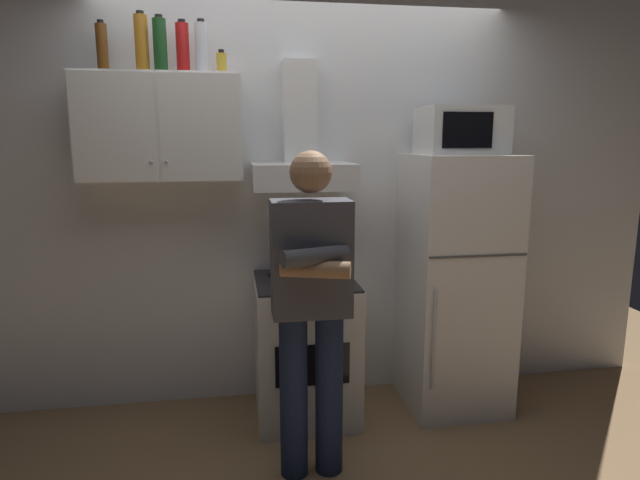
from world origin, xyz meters
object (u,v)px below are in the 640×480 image
at_px(upper_cabinet, 161,128).
at_px(cooking_pot, 330,273).
at_px(range_hood, 302,155).
at_px(refrigerator, 455,283).
at_px(bottle_spice_jar, 222,63).
at_px(microwave, 461,131).
at_px(bottle_wine_green, 160,45).
at_px(bottle_soda_red, 183,48).
at_px(bottle_vodka_clear, 202,48).
at_px(bottle_beer_brown, 102,48).
at_px(bottle_liquor_amber, 142,43).
at_px(person_standing, 311,305).
at_px(stove_oven, 305,348).

xyz_separation_m(upper_cabinet, cooking_pot, (0.93, -0.24, -0.82)).
bearing_deg(range_hood, refrigerator, -7.55).
bearing_deg(upper_cabinet, bottle_spice_jar, -1.33).
height_order(microwave, bottle_wine_green, bottle_wine_green).
xyz_separation_m(bottle_soda_red, bottle_vodka_clear, (0.11, -0.02, 0.00)).
relative_size(cooking_pot, bottle_beer_brown, 0.98).
xyz_separation_m(upper_cabinet, range_hood, (0.80, 0.00, -0.15)).
relative_size(range_hood, bottle_soda_red, 2.57).
height_order(range_hood, bottle_vodka_clear, bottle_vodka_clear).
distance_m(refrigerator, bottle_soda_red, 2.13).
bearing_deg(bottle_liquor_amber, bottle_beer_brown, 164.16).
height_order(person_standing, bottle_spice_jar, bottle_spice_jar).
height_order(stove_oven, cooking_pot, cooking_pot).
distance_m(stove_oven, bottle_wine_green, 1.93).
height_order(stove_oven, bottle_spice_jar, bottle_spice_jar).
relative_size(stove_oven, range_hood, 1.17).
bearing_deg(bottle_spice_jar, cooking_pot, -22.10).
relative_size(range_hood, bottle_wine_green, 2.49).
bearing_deg(bottle_soda_red, stove_oven, -12.24).
xyz_separation_m(range_hood, bottle_liquor_amber, (-0.88, -0.02, 0.61)).
bearing_deg(microwave, bottle_beer_brown, 175.86).
bearing_deg(bottle_spice_jar, bottle_wine_green, -175.80).
bearing_deg(refrigerator, person_standing, -148.77).
bearing_deg(bottle_spice_jar, bottle_soda_red, 172.79).
xyz_separation_m(person_standing, bottle_liquor_amber, (-0.83, 0.71, 1.30)).
height_order(range_hood, bottle_spice_jar, bottle_spice_jar).
bearing_deg(stove_oven, bottle_wine_green, 173.18).
relative_size(bottle_liquor_amber, bottle_beer_brown, 1.14).
bearing_deg(cooking_pot, bottle_spice_jar, 157.90).
bearing_deg(stove_oven, person_standing, -94.72).
relative_size(person_standing, cooking_pot, 5.97).
height_order(upper_cabinet, microwave, upper_cabinet).
xyz_separation_m(stove_oven, person_standing, (-0.05, -0.61, 0.47)).
relative_size(cooking_pot, bottle_wine_green, 0.91).
distance_m(bottle_soda_red, bottle_vodka_clear, 0.11).
height_order(person_standing, bottle_liquor_amber, bottle_liquor_amber).
bearing_deg(bottle_vodka_clear, microwave, -3.83).
relative_size(stove_oven, bottle_beer_brown, 3.13).
distance_m(cooking_pot, bottle_wine_green, 1.57).
xyz_separation_m(refrigerator, bottle_vodka_clear, (-1.51, 0.12, 1.39)).
bearing_deg(person_standing, bottle_wine_green, 136.23).
bearing_deg(microwave, bottle_soda_red, 175.57).
xyz_separation_m(person_standing, bottle_vodka_clear, (-0.51, 0.73, 1.29)).
height_order(stove_oven, bottle_beer_brown, bottle_beer_brown).
height_order(refrigerator, person_standing, person_standing).
bearing_deg(bottle_wine_green, refrigerator, -3.06).
relative_size(refrigerator, bottle_wine_green, 5.31).
xyz_separation_m(stove_oven, cooking_pot, (0.13, -0.12, 0.50)).
distance_m(range_hood, bottle_soda_red, 0.89).
xyz_separation_m(cooking_pot, bottle_soda_red, (-0.79, 0.26, 1.26)).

